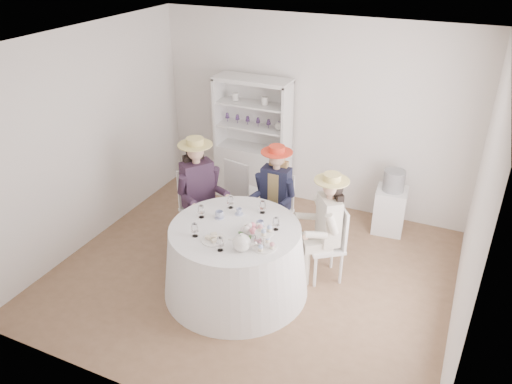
% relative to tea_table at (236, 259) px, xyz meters
% --- Properties ---
extents(ground, '(4.50, 4.50, 0.00)m').
position_rel_tea_table_xyz_m(ground, '(0.04, 0.35, -0.41)').
color(ground, brown).
rests_on(ground, ground).
extents(ceiling, '(4.50, 4.50, 0.00)m').
position_rel_tea_table_xyz_m(ceiling, '(0.04, 0.35, 2.29)').
color(ceiling, white).
rests_on(ceiling, wall_back).
extents(wall_back, '(4.50, 0.00, 4.50)m').
position_rel_tea_table_xyz_m(wall_back, '(0.04, 2.35, 0.94)').
color(wall_back, white).
rests_on(wall_back, ground).
extents(wall_front, '(4.50, 0.00, 4.50)m').
position_rel_tea_table_xyz_m(wall_front, '(0.04, -1.65, 0.94)').
color(wall_front, white).
rests_on(wall_front, ground).
extents(wall_left, '(0.00, 4.50, 4.50)m').
position_rel_tea_table_xyz_m(wall_left, '(-2.21, 0.35, 0.94)').
color(wall_left, white).
rests_on(wall_left, ground).
extents(wall_right, '(0.00, 4.50, 4.50)m').
position_rel_tea_table_xyz_m(wall_right, '(2.29, 0.35, 0.94)').
color(wall_right, white).
rests_on(wall_right, ground).
extents(tea_table, '(1.63, 1.63, 0.82)m').
position_rel_tea_table_xyz_m(tea_table, '(0.00, 0.00, 0.00)').
color(tea_table, white).
rests_on(tea_table, ground).
extents(hutch, '(1.24, 0.79, 1.85)m').
position_rel_tea_table_xyz_m(hutch, '(-0.75, 2.11, 0.25)').
color(hutch, silver).
rests_on(hutch, ground).
extents(side_table, '(0.43, 0.43, 0.62)m').
position_rel_tea_table_xyz_m(side_table, '(1.32, 1.98, -0.10)').
color(side_table, silver).
rests_on(side_table, ground).
extents(hatbox, '(0.35, 0.35, 0.28)m').
position_rel_tea_table_xyz_m(hatbox, '(1.32, 1.98, 0.35)').
color(hatbox, black).
rests_on(hatbox, side_table).
extents(guest_left, '(0.63, 0.60, 1.48)m').
position_rel_tea_table_xyz_m(guest_left, '(-0.82, 0.64, 0.42)').
color(guest_left, silver).
rests_on(guest_left, ground).
extents(guest_mid, '(0.49, 0.52, 1.37)m').
position_rel_tea_table_xyz_m(guest_mid, '(0.04, 1.04, 0.37)').
color(guest_mid, silver).
rests_on(guest_mid, ground).
extents(guest_right, '(0.58, 0.55, 1.35)m').
position_rel_tea_table_xyz_m(guest_right, '(0.83, 0.62, 0.36)').
color(guest_right, silver).
rests_on(guest_right, ground).
extents(spare_chair, '(0.49, 0.49, 1.00)m').
position_rel_tea_table_xyz_m(spare_chair, '(-0.54, 1.28, 0.13)').
color(spare_chair, silver).
rests_on(spare_chair, ground).
extents(teacup_a, '(0.11, 0.11, 0.08)m').
position_rel_tea_table_xyz_m(teacup_a, '(-0.25, 0.12, 0.45)').
color(teacup_a, white).
rests_on(teacup_a, tea_table).
extents(teacup_b, '(0.09, 0.09, 0.07)m').
position_rel_tea_table_xyz_m(teacup_b, '(-0.08, 0.27, 0.45)').
color(teacup_b, white).
rests_on(teacup_b, tea_table).
extents(teacup_c, '(0.10, 0.10, 0.07)m').
position_rel_tea_table_xyz_m(teacup_c, '(0.24, 0.13, 0.45)').
color(teacup_c, white).
rests_on(teacup_c, tea_table).
extents(flower_bowl, '(0.23, 0.23, 0.06)m').
position_rel_tea_table_xyz_m(flower_bowl, '(0.21, -0.02, 0.44)').
color(flower_bowl, white).
rests_on(flower_bowl, tea_table).
extents(flower_arrangement, '(0.19, 0.19, 0.07)m').
position_rel_tea_table_xyz_m(flower_arrangement, '(0.22, -0.06, 0.50)').
color(flower_arrangement, pink).
rests_on(flower_arrangement, tea_table).
extents(table_teapot, '(0.26, 0.18, 0.19)m').
position_rel_tea_table_xyz_m(table_teapot, '(0.25, -0.33, 0.50)').
color(table_teapot, white).
rests_on(table_teapot, tea_table).
extents(sandwich_plate, '(0.26, 0.26, 0.06)m').
position_rel_tea_table_xyz_m(sandwich_plate, '(-0.09, -0.30, 0.43)').
color(sandwich_plate, white).
rests_on(sandwich_plate, tea_table).
extents(cupcake_stand, '(0.26, 0.26, 0.24)m').
position_rel_tea_table_xyz_m(cupcake_stand, '(0.43, -0.20, 0.50)').
color(cupcake_stand, white).
rests_on(cupcake_stand, tea_table).
extents(stemware_set, '(0.93, 0.93, 0.15)m').
position_rel_tea_table_xyz_m(stemware_set, '(0.00, -0.00, 0.49)').
color(stemware_set, white).
rests_on(stemware_set, tea_table).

